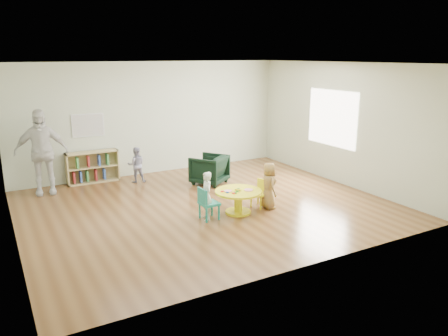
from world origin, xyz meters
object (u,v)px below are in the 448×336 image
object	(u,v)px
kid_chair_left	(207,203)
toddler	(136,165)
adult_caretaker	(41,152)
activity_table	(238,197)
child_left	(206,196)
bookshelf	(92,167)
child_right	(269,186)
kid_chair_right	(261,192)
armchair	(209,169)

from	to	relation	value
kid_chair_left	toddler	xyz separation A→B (m)	(-0.36, 2.99, 0.10)
toddler	adult_caretaker	xyz separation A→B (m)	(-2.04, 0.13, 0.50)
kid_chair_left	activity_table	bearing A→B (deg)	89.67
activity_table	adult_caretaker	bearing A→B (deg)	134.90
adult_caretaker	child_left	bearing A→B (deg)	-44.44
bookshelf	toddler	world-z (taller)	toddler
kid_chair_left	adult_caretaker	bearing A→B (deg)	-144.76
activity_table	child_left	world-z (taller)	child_left
child_left	child_right	bearing A→B (deg)	99.49
kid_chair_left	child_left	world-z (taller)	child_left
bookshelf	child_left	distance (m)	3.74
kid_chair_right	armchair	distance (m)	1.94
activity_table	toddler	bearing A→B (deg)	109.38
activity_table	child_left	bearing A→B (deg)	-178.82
kid_chair_right	child_left	world-z (taller)	child_left
bookshelf	toddler	size ratio (longest dim) A/B	1.41
kid_chair_left	child_left	distance (m)	0.13
armchair	child_right	world-z (taller)	child_right
kid_chair_left	kid_chair_right	distance (m)	1.27
kid_chair_right	toddler	xyz separation A→B (m)	(-1.63, 2.86, 0.13)
bookshelf	armchair	bearing A→B (deg)	-31.63
kid_chair_right	bookshelf	world-z (taller)	bookshelf
activity_table	toddler	world-z (taller)	toddler
activity_table	bookshelf	distance (m)	4.01
kid_chair_left	bookshelf	distance (m)	3.75
kid_chair_right	child_left	size ratio (longest dim) A/B	0.60
toddler	adult_caretaker	size ratio (longest dim) A/B	0.46
armchair	child_left	distance (m)	2.33
activity_table	kid_chair_right	size ratio (longest dim) A/B	1.64
child_right	activity_table	bearing A→B (deg)	96.22
bookshelf	child_left	size ratio (longest dim) A/B	1.33
armchair	kid_chair_left	bearing A→B (deg)	27.48
kid_chair_left	kid_chair_right	size ratio (longest dim) A/B	1.11
bookshelf	toddler	distance (m)	1.07
kid_chair_right	activity_table	bearing A→B (deg)	80.18
activity_table	kid_chair_right	xyz separation A→B (m)	(0.58, 0.10, -0.02)
child_right	adult_caretaker	bearing A→B (deg)	60.41
activity_table	toddler	distance (m)	3.15
bookshelf	child_right	xyz separation A→B (m)	(2.63, -3.55, 0.10)
kid_chair_right	adult_caretaker	bearing A→B (deg)	30.95
kid_chair_right	armchair	xyz separation A→B (m)	(-0.17, 1.93, 0.05)
kid_chair_left	bookshelf	xyz separation A→B (m)	(-1.28, 3.52, 0.04)
kid_chair_right	child_right	size ratio (longest dim) A/B	0.59
activity_table	kid_chair_left	distance (m)	0.68
bookshelf	activity_table	bearing A→B (deg)	-60.70
kid_chair_left	adult_caretaker	world-z (taller)	adult_caretaker
child_right	toddler	world-z (taller)	child_right
child_left	adult_caretaker	xyz separation A→B (m)	(-2.40, 3.11, 0.48)
child_left	adult_caretaker	world-z (taller)	adult_caretaker
activity_table	adult_caretaker	size ratio (longest dim) A/B	0.48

